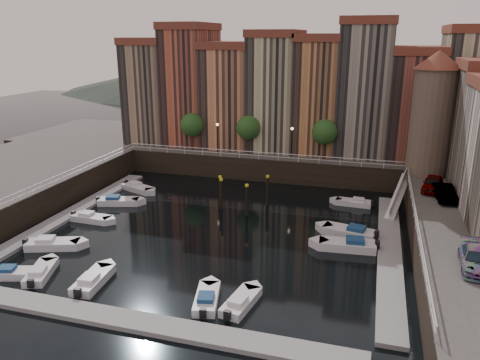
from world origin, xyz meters
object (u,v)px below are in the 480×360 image
(corner_tower, at_px, (433,112))
(boat_left_2, at_px, (91,218))
(gangway, at_px, (399,194))
(car_b, at_px, (444,194))
(mooring_pilings, at_px, (239,194))
(boat_left_1, at_px, (52,244))
(car_a, at_px, (433,185))
(car_c, at_px, (476,260))
(boat_left_0, at_px, (13,273))

(corner_tower, xyz_separation_m, boat_left_2, (-33.17, -16.63, -9.85))
(gangway, xyz_separation_m, car_b, (3.86, -4.41, 1.81))
(corner_tower, distance_m, boat_left_2, 38.39)
(gangway, height_order, car_b, car_b)
(mooring_pilings, xyz_separation_m, boat_left_1, (-13.21, -14.36, -1.27))
(corner_tower, distance_m, gangway, 9.86)
(boat_left_2, height_order, car_b, car_b)
(car_a, relative_size, car_b, 1.02)
(mooring_pilings, height_order, car_a, car_a)
(boat_left_2, height_order, car_c, car_c)
(car_a, relative_size, car_c, 0.95)
(boat_left_0, bearing_deg, boat_left_1, 78.16)
(boat_left_0, bearing_deg, boat_left_2, 77.04)
(mooring_pilings, distance_m, car_c, 25.52)
(boat_left_0, relative_size, car_a, 0.94)
(gangway, relative_size, boat_left_1, 1.67)
(car_a, bearing_deg, boat_left_0, -134.26)
(corner_tower, xyz_separation_m, mooring_pilings, (-19.60, -8.83, -8.54))
(gangway, xyz_separation_m, car_c, (4.26, -18.74, 1.78))
(boat_left_2, xyz_separation_m, car_b, (34.13, 7.72, 3.39))
(corner_tower, height_order, car_c, corner_tower)
(boat_left_0, bearing_deg, gangway, 22.24)
(mooring_pilings, bearing_deg, car_b, -0.22)
(gangway, bearing_deg, car_a, -30.01)
(boat_left_1, bearing_deg, boat_left_0, -104.10)
(mooring_pilings, bearing_deg, corner_tower, 24.26)
(mooring_pilings, xyz_separation_m, car_b, (20.56, -0.08, 2.08))
(mooring_pilings, distance_m, boat_left_1, 19.55)
(boat_left_1, xyz_separation_m, boat_left_2, (-0.36, 6.56, -0.04))
(boat_left_1, bearing_deg, corner_tower, 16.00)
(corner_tower, xyz_separation_m, gangway, (-2.90, -4.50, -8.28))
(corner_tower, xyz_separation_m, car_b, (0.96, -8.91, -6.46))
(car_b, bearing_deg, boat_left_0, -157.81)
(boat_left_2, xyz_separation_m, car_a, (33.34, 10.36, 3.43))
(mooring_pilings, distance_m, boat_left_0, 23.49)
(car_c, bearing_deg, boat_left_1, -176.78)
(mooring_pilings, bearing_deg, car_a, 7.38)
(car_a, bearing_deg, car_b, -61.97)
(car_a, distance_m, car_c, 17.01)
(boat_left_1, bearing_deg, car_c, -19.34)
(mooring_pilings, distance_m, car_b, 20.66)
(boat_left_1, bearing_deg, boat_left_2, 73.87)
(boat_left_0, bearing_deg, car_b, 13.52)
(mooring_pilings, bearing_deg, boat_left_2, -150.12)
(corner_tower, xyz_separation_m, car_a, (0.17, -6.27, -6.42))
(boat_left_0, height_order, car_a, car_a)
(corner_tower, xyz_separation_m, car_c, (1.36, -23.24, -6.50))
(boat_left_1, height_order, boat_left_2, boat_left_1)
(corner_tower, height_order, gangway, corner_tower)
(boat_left_0, bearing_deg, car_c, -8.07)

